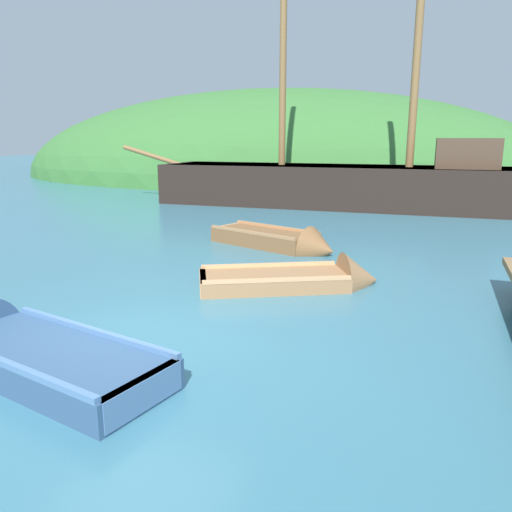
% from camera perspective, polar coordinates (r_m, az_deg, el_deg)
% --- Properties ---
extents(ground_plane, '(120.00, 120.00, 0.00)m').
position_cam_1_polar(ground_plane, '(7.18, -13.38, -9.77)').
color(ground_plane, teal).
extents(shore_hill, '(39.06, 24.19, 12.26)m').
position_cam_1_polar(shore_hill, '(37.43, 1.85, 9.12)').
color(shore_hill, '#387033').
rests_on(shore_hill, ground).
extents(sailing_ship, '(18.36, 3.61, 12.83)m').
position_cam_1_polar(sailing_ship, '(20.94, 10.87, 7.21)').
color(sailing_ship, black).
rests_on(sailing_ship, ground).
extents(rowboat_far, '(3.73, 2.28, 1.07)m').
position_cam_1_polar(rowboat_far, '(12.89, 2.81, 1.54)').
color(rowboat_far, brown).
rests_on(rowboat_far, ground).
extents(rowboat_outer_right, '(3.58, 2.57, 1.12)m').
position_cam_1_polar(rowboat_outer_right, '(9.62, 5.74, -2.98)').
color(rowboat_outer_right, '#9E7047').
rests_on(rowboat_outer_right, ground).
extents(rowboat_portside, '(3.87, 1.98, 1.16)m').
position_cam_1_polar(rowboat_portside, '(7.01, -24.99, -10.19)').
color(rowboat_portside, '#335175').
rests_on(rowboat_portside, ground).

